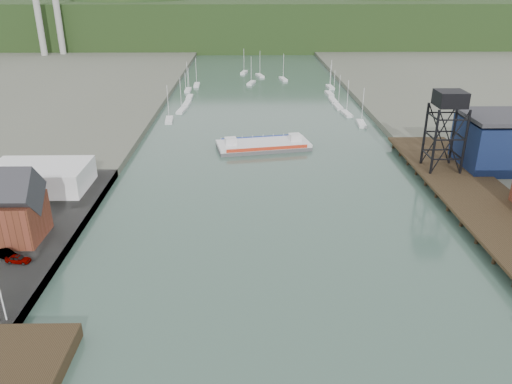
{
  "coord_description": "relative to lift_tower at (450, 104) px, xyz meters",
  "views": [
    {
      "loc": [
        -4.73,
        -38.05,
        38.18
      ],
      "look_at": [
        -3.33,
        41.78,
        4.0
      ],
      "focal_mm": 35.0,
      "sensor_mm": 36.0,
      "label": 1
    }
  ],
  "objects": [
    {
      "name": "car_west_b",
      "position": [
        -73.98,
        -34.0,
        -13.43
      ],
      "size": [
        3.91,
        2.9,
        1.23
      ],
      "primitive_type": "imported",
      "rotation": [
        0.0,
        0.0,
        1.08
      ],
      "color": "#999999",
      "rests_on": "west_quay"
    },
    {
      "name": "chain_ferry",
      "position": [
        -35.92,
        20.11,
        -14.73
      ],
      "size": [
        23.48,
        12.87,
        3.2
      ],
      "rotation": [
        0.0,
        0.0,
        0.19
      ],
      "color": "#4D4D4F",
      "rests_on": "ground"
    },
    {
      "name": "east_pier",
      "position": [
        2.0,
        -13.0,
        -13.75
      ],
      "size": [
        14.0,
        70.0,
        2.45
      ],
      "color": "black",
      "rests_on": "ground"
    },
    {
      "name": "white_shed",
      "position": [
        -79.0,
        -8.0,
        -11.8
      ],
      "size": [
        18.0,
        12.0,
        4.5
      ],
      "primitive_type": "cube",
      "color": "silver",
      "rests_on": "west_quay"
    },
    {
      "name": "marina_sailboats",
      "position": [
        -34.92,
        80.46,
        -15.3
      ],
      "size": [
        57.71,
        92.65,
        0.9
      ],
      "color": "silver",
      "rests_on": "ground"
    },
    {
      "name": "distant_hills",
      "position": [
        -38.98,
        243.35,
        -5.27
      ],
      "size": [
        500.0,
        120.0,
        80.0
      ],
      "color": "black",
      "rests_on": "ground"
    },
    {
      "name": "blue_shed",
      "position": [
        15.0,
        2.0,
        -8.59
      ],
      "size": [
        20.5,
        14.5,
        11.3
      ],
      "color": "#0C1439",
      "rests_on": "east_land"
    },
    {
      "name": "lift_tower",
      "position": [
        0.0,
        0.0,
        0.0
      ],
      "size": [
        6.5,
        6.5,
        16.0
      ],
      "color": "black",
      "rests_on": "east_pier"
    },
    {
      "name": "car_west_a",
      "position": [
        -71.94,
        -35.15,
        -13.46
      ],
      "size": [
        3.62,
        1.92,
        1.17
      ],
      "primitive_type": "imported",
      "rotation": [
        0.0,
        0.0,
        1.41
      ],
      "color": "#999999",
      "rests_on": "west_quay"
    }
  ]
}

